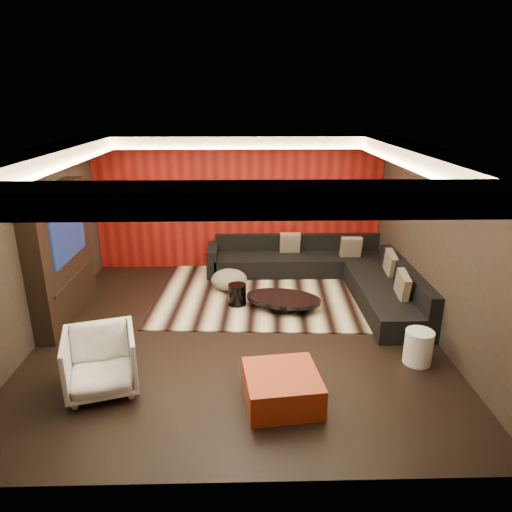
{
  "coord_description": "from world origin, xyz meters",
  "views": [
    {
      "loc": [
        0.12,
        -6.42,
        3.48
      ],
      "look_at": [
        0.3,
        0.6,
        1.05
      ],
      "focal_mm": 32.0,
      "sensor_mm": 36.0,
      "label": 1
    }
  ],
  "objects_px": {
    "armchair": "(101,362)",
    "sectional_sofa": "(328,272)",
    "coffee_table": "(283,303)",
    "orange_ottoman": "(282,388)",
    "drum_stool": "(237,294)",
    "white_side_table": "(418,347)"
  },
  "relations": [
    {
      "from": "armchair",
      "to": "sectional_sofa",
      "type": "distance_m",
      "value": 4.77
    },
    {
      "from": "coffee_table",
      "to": "orange_ottoman",
      "type": "distance_m",
      "value": 2.55
    },
    {
      "from": "armchair",
      "to": "sectional_sofa",
      "type": "relative_size",
      "value": 0.24
    },
    {
      "from": "drum_stool",
      "to": "orange_ottoman",
      "type": "xyz_separation_m",
      "value": [
        0.57,
        -2.74,
        -0.01
      ]
    },
    {
      "from": "armchair",
      "to": "sectional_sofa",
      "type": "bearing_deg",
      "value": 28.11
    },
    {
      "from": "orange_ottoman",
      "to": "armchair",
      "type": "xyz_separation_m",
      "value": [
        -2.23,
        0.31,
        0.2
      ]
    },
    {
      "from": "drum_stool",
      "to": "armchair",
      "type": "relative_size",
      "value": 0.44
    },
    {
      "from": "white_side_table",
      "to": "armchair",
      "type": "xyz_separation_m",
      "value": [
        -4.18,
        -0.5,
        0.15
      ]
    },
    {
      "from": "white_side_table",
      "to": "sectional_sofa",
      "type": "bearing_deg",
      "value": 105.18
    },
    {
      "from": "drum_stool",
      "to": "armchair",
      "type": "bearing_deg",
      "value": -124.37
    },
    {
      "from": "coffee_table",
      "to": "sectional_sofa",
      "type": "relative_size",
      "value": 0.36
    },
    {
      "from": "armchair",
      "to": "sectional_sofa",
      "type": "height_order",
      "value": "armchair"
    },
    {
      "from": "drum_stool",
      "to": "coffee_table",
      "type": "bearing_deg",
      "value": -13.83
    },
    {
      "from": "white_side_table",
      "to": "sectional_sofa",
      "type": "xyz_separation_m",
      "value": [
        -0.77,
        2.82,
        0.02
      ]
    },
    {
      "from": "white_side_table",
      "to": "armchair",
      "type": "height_order",
      "value": "armchair"
    },
    {
      "from": "drum_stool",
      "to": "sectional_sofa",
      "type": "relative_size",
      "value": 0.1
    },
    {
      "from": "drum_stool",
      "to": "sectional_sofa",
      "type": "xyz_separation_m",
      "value": [
        1.76,
        0.9,
        0.05
      ]
    },
    {
      "from": "coffee_table",
      "to": "sectional_sofa",
      "type": "height_order",
      "value": "sectional_sofa"
    },
    {
      "from": "white_side_table",
      "to": "coffee_table",
      "type": "bearing_deg",
      "value": 134.98
    },
    {
      "from": "orange_ottoman",
      "to": "armchair",
      "type": "distance_m",
      "value": 2.26
    },
    {
      "from": "orange_ottoman",
      "to": "sectional_sofa",
      "type": "relative_size",
      "value": 0.24
    },
    {
      "from": "white_side_table",
      "to": "orange_ottoman",
      "type": "height_order",
      "value": "white_side_table"
    }
  ]
}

